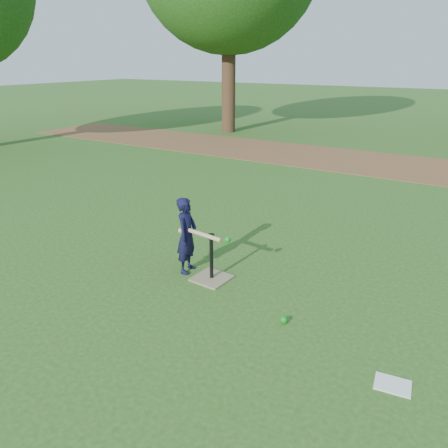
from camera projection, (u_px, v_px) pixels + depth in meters
The scene contains 7 objects.
ground at pixel (227, 276), 5.63m from camera, with size 80.00×80.00×0.00m, color #285116.
dirt_strip at pixel (373, 163), 11.59m from camera, with size 24.00×3.00×0.01m, color brown.
child at pixel (187, 235), 5.58m from camera, with size 0.37×0.24×1.01m, color black.
wiffle_ball_ground at pixel (284, 320), 4.61m from camera, with size 0.08×0.08×0.08m, color #0C8A18.
clipboard at pixel (393, 385), 3.74m from camera, with size 0.30×0.23×0.01m, color white.
batting_tee at pixel (212, 271), 5.51m from camera, with size 0.46×0.46×0.61m.
swing_action at pixel (205, 235), 5.35m from camera, with size 0.73×0.14×0.08m.
Camera 1 is at (2.59, -4.30, 2.64)m, focal length 35.00 mm.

